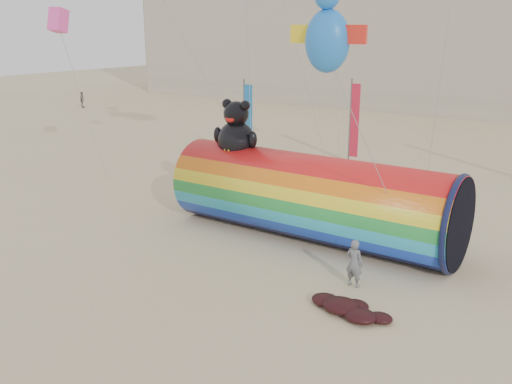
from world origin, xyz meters
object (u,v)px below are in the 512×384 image
Objects in this scene: kite_handler at (354,263)px; fabric_bundle at (348,308)px; hotel_building at (396,6)px; windsock_assembly at (311,195)px.

kite_handler is 0.62× the size of fabric_bundle.
hotel_building is at bearing 110.43° from fabric_bundle.
fabric_bundle is (4.06, -4.94, -1.62)m from windsock_assembly.
fabric_bundle is at bearing -69.57° from hotel_building.
windsock_assembly reaches higher than kite_handler.
windsock_assembly is 7.18× the size of kite_handler.
hotel_building reaches higher than windsock_assembly.
windsock_assembly is at bearing -72.28° from hotel_building.
kite_handler is (16.76, -44.99, -9.50)m from hotel_building.
windsock_assembly is 4.46× the size of fabric_bundle.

